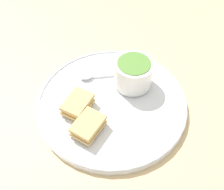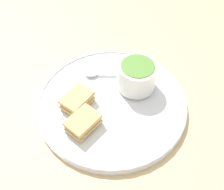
{
  "view_description": "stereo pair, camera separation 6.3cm",
  "coord_description": "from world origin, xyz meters",
  "views": [
    {
      "loc": [
        -0.01,
        0.4,
        0.52
      ],
      "look_at": [
        0.0,
        0.0,
        0.04
      ],
      "focal_mm": 42.0,
      "sensor_mm": 36.0,
      "label": 1
    },
    {
      "loc": [
        -0.08,
        0.39,
        0.52
      ],
      "look_at": [
        0.0,
        0.0,
        0.04
      ],
      "focal_mm": 42.0,
      "sensor_mm": 36.0,
      "label": 2
    }
  ],
  "objects": [
    {
      "name": "spoon",
      "position": [
        0.06,
        -0.08,
        0.02
      ],
      "size": [
        0.11,
        0.03,
        0.01
      ],
      "rotation": [
        0.0,
        0.0,
        6.45
      ],
      "color": "silver",
      "rests_on": "plate"
    },
    {
      "name": "sandwich_half_far",
      "position": [
        0.05,
        0.09,
        0.03
      ],
      "size": [
        0.08,
        0.09,
        0.03
      ],
      "rotation": [
        0.0,
        0.0,
        1.06
      ],
      "color": "tan",
      "rests_on": "plate"
    },
    {
      "name": "plate",
      "position": [
        0.0,
        0.0,
        0.01
      ],
      "size": [
        0.37,
        0.37,
        0.02
      ],
      "color": "white",
      "rests_on": "ground_plane"
    },
    {
      "name": "ground_plane",
      "position": [
        0.0,
        0.0,
        0.0
      ],
      "size": [
        2.4,
        2.4,
        0.0
      ],
      "primitive_type": "plane",
      "color": "#D1B27F"
    },
    {
      "name": "sandwich_half_near",
      "position": [
        0.08,
        0.03,
        0.03
      ],
      "size": [
        0.08,
        0.09,
        0.03
      ],
      "rotation": [
        0.0,
        0.0,
        1.13
      ],
      "color": "tan",
      "rests_on": "plate"
    },
    {
      "name": "soup_bowl",
      "position": [
        -0.05,
        -0.06,
        0.05
      ],
      "size": [
        0.1,
        0.1,
        0.07
      ],
      "color": "white",
      "rests_on": "plate"
    }
  ]
}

